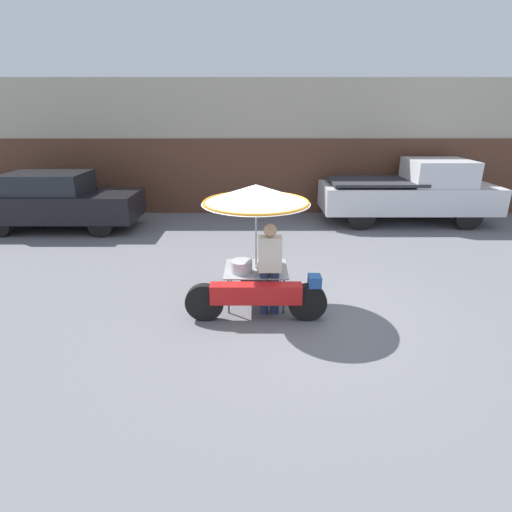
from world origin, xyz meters
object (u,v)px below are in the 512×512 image
at_px(vendor_motorcycle_cart, 256,217).
at_px(vendor_person, 270,265).
at_px(pickup_truck, 412,192).
at_px(parked_car, 57,201).

relative_size(vendor_motorcycle_cart, vendor_person, 1.47).
relative_size(vendor_person, pickup_truck, 0.31).
bearing_deg(vendor_person, parked_car, 139.15).
distance_m(vendor_motorcycle_cart, vendor_person, 0.81).
bearing_deg(pickup_truck, vendor_person, -127.48).
bearing_deg(vendor_motorcycle_cart, parked_car, 139.79).
height_order(vendor_person, pickup_truck, pickup_truck).
distance_m(vendor_person, pickup_truck, 7.34).
xyz_separation_m(vendor_motorcycle_cart, pickup_truck, (4.69, 5.52, -0.68)).
relative_size(parked_car, pickup_truck, 0.87).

